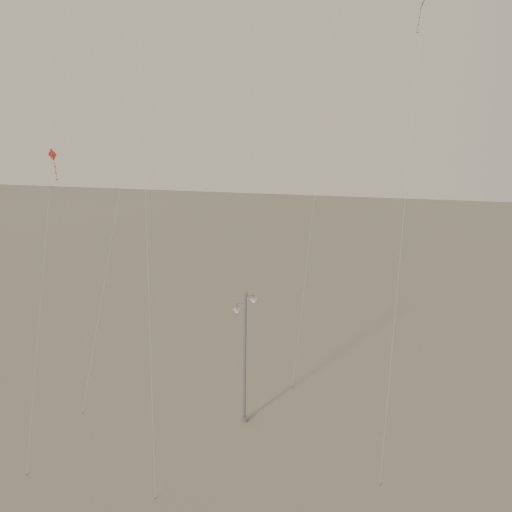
# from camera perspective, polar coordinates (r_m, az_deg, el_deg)

# --- Properties ---
(ground) EXTENTS (160.00, 160.00, 0.00)m
(ground) POSITION_cam_1_polar(r_m,az_deg,el_deg) (34.11, -4.17, -21.91)
(ground) COLOR gray
(ground) RESTS_ON ground
(street_lamp) EXTENTS (1.50, 0.98, 9.06)m
(street_lamp) POSITION_cam_1_polar(r_m,az_deg,el_deg) (36.53, -1.11, -9.83)
(street_lamp) COLOR gray
(street_lamp) RESTS_ON ground
(kite_1) EXTENTS (2.49, 8.38, 28.03)m
(kite_1) POSITION_cam_1_polar(r_m,az_deg,el_deg) (32.20, -11.32, 17.50)
(kite_1) COLOR #332D2A
(kite_1) RESTS_ON ground
(kite_3) EXTENTS (0.71, 6.77, 17.63)m
(kite_3) POSITION_cam_1_polar(r_m,az_deg,el_deg) (35.29, -20.13, 3.33)
(kite_3) COLOR maroon
(kite_3) RESTS_ON ground
(kite_4) EXTENTS (1.48, 13.17, 26.24)m
(kite_4) POSITION_cam_1_polar(r_m,az_deg,el_deg) (36.77, 15.38, 13.36)
(kite_4) COLOR #332D2A
(kite_4) RESTS_ON ground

